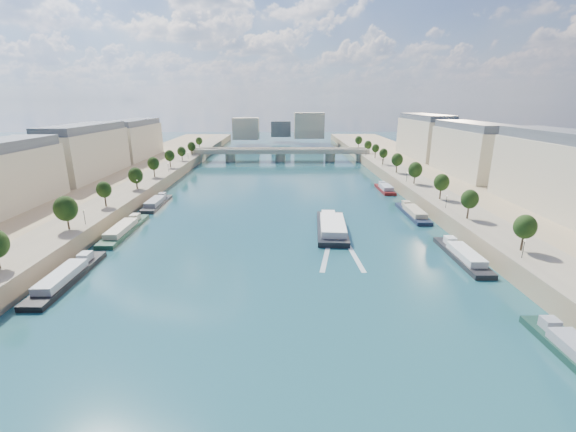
{
  "coord_description": "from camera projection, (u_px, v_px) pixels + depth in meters",
  "views": [
    {
      "loc": [
        1.29,
        -30.51,
        37.54
      ],
      "look_at": [
        2.86,
        77.26,
        5.0
      ],
      "focal_mm": 24.0,
      "sensor_mm": 36.0,
      "label": 1
    }
  ],
  "objects": [
    {
      "name": "ground",
      "position": [
        279.0,
        211.0,
        135.76
      ],
      "size": [
        700.0,
        700.0,
        0.0
      ],
      "primitive_type": "plane",
      "color": "#0B2A32",
      "rests_on": "ground"
    },
    {
      "name": "quay_left",
      "position": [
        73.0,
        205.0,
        134.03
      ],
      "size": [
        44.0,
        520.0,
        5.0
      ],
      "primitive_type": "cube",
      "color": "#9E8460",
      "rests_on": "ground"
    },
    {
      "name": "quay_right",
      "position": [
        482.0,
        203.0,
        136.04
      ],
      "size": [
        44.0,
        520.0,
        5.0
      ],
      "primitive_type": "cube",
      "color": "#9E8460",
      "rests_on": "ground"
    },
    {
      "name": "pave_left",
      "position": [
        115.0,
        198.0,
        133.5
      ],
      "size": [
        14.0,
        520.0,
        0.1
      ],
      "primitive_type": "cube",
      "color": "gray",
      "rests_on": "quay_left"
    },
    {
      "name": "pave_right",
      "position": [
        441.0,
        197.0,
        135.09
      ],
      "size": [
        14.0,
        520.0,
        0.1
      ],
      "primitive_type": "cube",
      "color": "gray",
      "rests_on": "quay_right"
    },
    {
      "name": "trees_left",
      "position": [
        121.0,
        181.0,
        133.87
      ],
      "size": [
        4.8,
        268.8,
        8.26
      ],
      "color": "#382B1E",
      "rests_on": "ground"
    },
    {
      "name": "trees_right",
      "position": [
        427.0,
        176.0,
        143.07
      ],
      "size": [
        4.8,
        268.8,
        8.26
      ],
      "color": "#382B1E",
      "rests_on": "ground"
    },
    {
      "name": "lamps_left",
      "position": [
        115.0,
        197.0,
        123.2
      ],
      "size": [
        0.36,
        200.36,
        4.28
      ],
      "color": "black",
      "rests_on": "ground"
    },
    {
      "name": "lamps_right",
      "position": [
        424.0,
        186.0,
        139.03
      ],
      "size": [
        0.36,
        200.36,
        4.28
      ],
      "color": "black",
      "rests_on": "ground"
    },
    {
      "name": "buildings_left",
      "position": [
        48.0,
        160.0,
        141.3
      ],
      "size": [
        16.0,
        226.0,
        23.2
      ],
      "color": "#C5B898",
      "rests_on": "ground"
    },
    {
      "name": "buildings_right",
      "position": [
        506.0,
        159.0,
        143.68
      ],
      "size": [
        16.0,
        226.0,
        23.2
      ],
      "color": "#C5B898",
      "rests_on": "ground"
    },
    {
      "name": "skyline",
      "position": [
        284.0,
        127.0,
        341.69
      ],
      "size": [
        79.0,
        42.0,
        22.0
      ],
      "color": "#C5B898",
      "rests_on": "ground"
    },
    {
      "name": "bridge",
      "position": [
        280.0,
        153.0,
        245.61
      ],
      "size": [
        112.0,
        12.0,
        8.15
      ],
      "color": "#C1B79E",
      "rests_on": "ground"
    },
    {
      "name": "tour_barge",
      "position": [
        332.0,
        227.0,
        115.05
      ],
      "size": [
        10.77,
        30.31,
        4.04
      ],
      "rotation": [
        0.0,
        0.0,
        -0.08
      ],
      "color": "black",
      "rests_on": "ground"
    },
    {
      "name": "wake",
      "position": [
        339.0,
        251.0,
        99.54
      ],
      "size": [
        10.75,
        26.03,
        0.04
      ],
      "color": "silver",
      "rests_on": "ground"
    },
    {
      "name": "moored_barges_left",
      "position": [
        64.0,
        280.0,
        81.94
      ],
      "size": [
        5.0,
        154.33,
        3.6
      ],
      "color": "#1A273B",
      "rests_on": "ground"
    },
    {
      "name": "moored_barges_right",
      "position": [
        466.0,
        259.0,
        92.57
      ],
      "size": [
        5.0,
        166.31,
        3.6
      ],
      "color": "black",
      "rests_on": "ground"
    }
  ]
}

